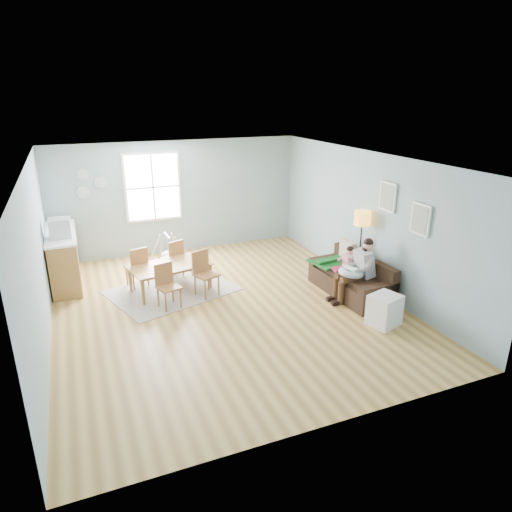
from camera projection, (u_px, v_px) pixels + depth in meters
name	position (u px, v px, depth m)	size (l,w,h in m)	color
room	(223.00, 177.00, 7.65)	(8.40, 9.40, 3.90)	olive
window	(153.00, 187.00, 10.71)	(1.32, 0.08, 1.62)	white
pictures	(403.00, 208.00, 7.99)	(0.05, 1.34, 0.74)	white
wall_plates	(89.00, 184.00, 10.15)	(0.67, 0.02, 0.66)	#93AAB1
sofa	(353.00, 281.00, 8.95)	(0.87, 1.88, 0.75)	black
green_throw	(333.00, 261.00, 9.37)	(0.85, 0.68, 0.04)	#135723
beige_pillow	(348.00, 252.00, 9.29)	(0.13, 0.46, 0.46)	tan
father	(357.00, 268.00, 8.55)	(0.87, 0.41, 1.21)	gray
nursing_pillow	(351.00, 273.00, 8.51)	(0.47, 0.47, 0.13)	#AABCD5
infant	(350.00, 269.00, 8.51)	(0.20, 0.32, 0.12)	white
toddler	(346.00, 261.00, 8.95)	(0.46, 0.23, 0.73)	silver
floor_lamp	(362.00, 225.00, 8.92)	(0.32, 0.32, 1.58)	black
storage_cube	(384.00, 310.00, 7.73)	(0.59, 0.55, 0.54)	white
rug	(172.00, 290.00, 9.16)	(2.31, 1.75, 0.01)	#A19D93
dining_table	(171.00, 278.00, 9.06)	(1.56, 0.87, 0.55)	olive
chair_sw	(167.00, 283.00, 8.34)	(0.46, 0.46, 0.83)	#936032
chair_se	(204.00, 271.00, 8.83)	(0.52, 0.52, 0.89)	#936032
chair_nw	(138.00, 265.00, 9.15)	(0.48, 0.48, 0.86)	#936032
chair_ne	(174.00, 257.00, 9.66)	(0.49, 0.49, 0.84)	#936032
counter	(64.00, 257.00, 9.36)	(0.58, 1.96, 1.10)	olive
monitor	(60.00, 228.00, 8.80)	(0.40, 0.38, 0.37)	silver
baby_swing	(168.00, 255.00, 10.07)	(0.83, 0.84, 0.82)	silver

